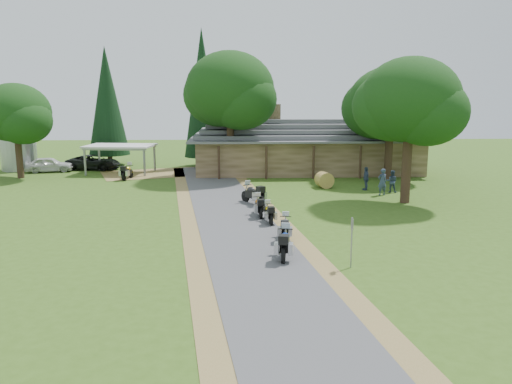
{
  "coord_description": "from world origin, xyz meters",
  "views": [
    {
      "loc": [
        -0.46,
        -22.17,
        6.8
      ],
      "look_at": [
        0.58,
        5.19,
        1.6
      ],
      "focal_mm": 35.0,
      "sensor_mm": 36.0,
      "label": 1
    }
  ],
  "objects_px": {
    "carport": "(121,159)",
    "motorcycle_carport_a": "(127,171)",
    "motorcycle_row_b": "(285,227)",
    "silo": "(17,136)",
    "car_white_sedan": "(49,163)",
    "car_dark_suv": "(93,159)",
    "motorcycle_row_c": "(269,212)",
    "motorcycle_row_a": "(285,242)",
    "motorcycle_row_e": "(253,193)",
    "motorcycle_row_d": "(259,205)",
    "lodge": "(306,145)",
    "hay_bale": "(324,180)"
  },
  "relations": [
    {
      "from": "motorcycle_row_a",
      "to": "motorcycle_carport_a",
      "type": "distance_m",
      "value": 24.28
    },
    {
      "from": "motorcycle_row_b",
      "to": "motorcycle_row_e",
      "type": "xyz_separation_m",
      "value": [
        -1.31,
        8.17,
        0.11
      ]
    },
    {
      "from": "motorcycle_row_b",
      "to": "lodge",
      "type": "bearing_deg",
      "value": -3.17
    },
    {
      "from": "lodge",
      "to": "motorcycle_row_d",
      "type": "relative_size",
      "value": 11.46
    },
    {
      "from": "carport",
      "to": "motorcycle_row_b",
      "type": "height_order",
      "value": "carport"
    },
    {
      "from": "silo",
      "to": "motorcycle_row_e",
      "type": "distance_m",
      "value": 27.25
    },
    {
      "from": "lodge",
      "to": "motorcycle_row_a",
      "type": "bearing_deg",
      "value": -99.84
    },
    {
      "from": "carport",
      "to": "motorcycle_row_c",
      "type": "height_order",
      "value": "carport"
    },
    {
      "from": "motorcycle_row_b",
      "to": "carport",
      "type": "bearing_deg",
      "value": 37.39
    },
    {
      "from": "silo",
      "to": "hay_bale",
      "type": "bearing_deg",
      "value": -21.18
    },
    {
      "from": "motorcycle_row_e",
      "to": "carport",
      "type": "bearing_deg",
      "value": 5.36
    },
    {
      "from": "motorcycle_row_e",
      "to": "car_white_sedan",
      "type": "bearing_deg",
      "value": 16.81
    },
    {
      "from": "motorcycle_row_c",
      "to": "motorcycle_carport_a",
      "type": "height_order",
      "value": "motorcycle_carport_a"
    },
    {
      "from": "motorcycle_row_a",
      "to": "motorcycle_row_b",
      "type": "bearing_deg",
      "value": 3.16
    },
    {
      "from": "car_white_sedan",
      "to": "motorcycle_row_a",
      "type": "height_order",
      "value": "car_white_sedan"
    },
    {
      "from": "silo",
      "to": "motorcycle_carport_a",
      "type": "xyz_separation_m",
      "value": [
        11.4,
        -5.86,
        -2.58
      ]
    },
    {
      "from": "motorcycle_row_a",
      "to": "hay_bale",
      "type": "xyz_separation_m",
      "value": [
        4.62,
        16.75,
        -0.08
      ]
    },
    {
      "from": "car_dark_suv",
      "to": "car_white_sedan",
      "type": "bearing_deg",
      "value": 122.15
    },
    {
      "from": "carport",
      "to": "motorcycle_row_c",
      "type": "bearing_deg",
      "value": -50.92
    },
    {
      "from": "silo",
      "to": "motorcycle_carport_a",
      "type": "height_order",
      "value": "silo"
    },
    {
      "from": "car_dark_suv",
      "to": "motorcycle_row_e",
      "type": "xyz_separation_m",
      "value": [
        14.75,
        -16.33,
        -0.33
      ]
    },
    {
      "from": "silo",
      "to": "carport",
      "type": "relative_size",
      "value": 1.1
    },
    {
      "from": "lodge",
      "to": "motorcycle_carport_a",
      "type": "xyz_separation_m",
      "value": [
        -15.75,
        -4.11,
        -1.77
      ]
    },
    {
      "from": "silo",
      "to": "car_dark_suv",
      "type": "relative_size",
      "value": 1.18
    },
    {
      "from": "lodge",
      "to": "motorcycle_row_c",
      "type": "xyz_separation_m",
      "value": [
        -4.73,
        -19.46,
        -1.86
      ]
    },
    {
      "from": "silo",
      "to": "motorcycle_carport_a",
      "type": "bearing_deg",
      "value": -27.21
    },
    {
      "from": "car_dark_suv",
      "to": "motorcycle_row_d",
      "type": "bearing_deg",
      "value": -132.56
    },
    {
      "from": "motorcycle_row_e",
      "to": "motorcycle_carport_a",
      "type": "xyz_separation_m",
      "value": [
        -10.29,
        10.43,
        -0.04
      ]
    },
    {
      "from": "lodge",
      "to": "motorcycle_row_e",
      "type": "relative_size",
      "value": 10.12
    },
    {
      "from": "silo",
      "to": "carport",
      "type": "bearing_deg",
      "value": -12.8
    },
    {
      "from": "motorcycle_row_e",
      "to": "motorcycle_carport_a",
      "type": "distance_m",
      "value": 14.66
    },
    {
      "from": "car_dark_suv",
      "to": "motorcycle_carport_a",
      "type": "relative_size",
      "value": 2.76
    },
    {
      "from": "car_dark_suv",
      "to": "lodge",
      "type": "bearing_deg",
      "value": -84.94
    },
    {
      "from": "car_white_sedan",
      "to": "motorcycle_row_e",
      "type": "bearing_deg",
      "value": -141.93
    },
    {
      "from": "motorcycle_row_d",
      "to": "car_white_sedan",
      "type": "bearing_deg",
      "value": 40.11
    },
    {
      "from": "hay_bale",
      "to": "lodge",
      "type": "bearing_deg",
      "value": 91.18
    },
    {
      "from": "carport",
      "to": "hay_bale",
      "type": "xyz_separation_m",
      "value": [
        17.25,
        -8.3,
        -0.68
      ]
    },
    {
      "from": "motorcycle_row_d",
      "to": "motorcycle_carport_a",
      "type": "xyz_separation_m",
      "value": [
        -10.54,
        13.76,
        0.04
      ]
    },
    {
      "from": "silo",
      "to": "car_white_sedan",
      "type": "bearing_deg",
      "value": -23.65
    },
    {
      "from": "lodge",
      "to": "motorcycle_row_d",
      "type": "xyz_separation_m",
      "value": [
        -5.21,
        -17.87,
        -1.81
      ]
    },
    {
      "from": "carport",
      "to": "motorcycle_carport_a",
      "type": "height_order",
      "value": "carport"
    },
    {
      "from": "car_dark_suv",
      "to": "motorcycle_row_c",
      "type": "distance_m",
      "value": 26.3
    },
    {
      "from": "motorcycle_row_d",
      "to": "motorcycle_row_c",
      "type": "bearing_deg",
      "value": -168.65
    },
    {
      "from": "lodge",
      "to": "motorcycle_row_c",
      "type": "bearing_deg",
      "value": -103.65
    },
    {
      "from": "carport",
      "to": "car_white_sedan",
      "type": "bearing_deg",
      "value": 178.85
    },
    {
      "from": "carport",
      "to": "motorcycle_row_d",
      "type": "relative_size",
      "value": 3.17
    },
    {
      "from": "motorcycle_row_b",
      "to": "motorcycle_row_d",
      "type": "distance_m",
      "value": 4.96
    },
    {
      "from": "car_dark_suv",
      "to": "motorcycle_row_c",
      "type": "height_order",
      "value": "car_dark_suv"
    },
    {
      "from": "car_white_sedan",
      "to": "motorcycle_row_b",
      "type": "bearing_deg",
      "value": -152.45
    },
    {
      "from": "carport",
      "to": "motorcycle_row_b",
      "type": "relative_size",
      "value": 3.28
    }
  ]
}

